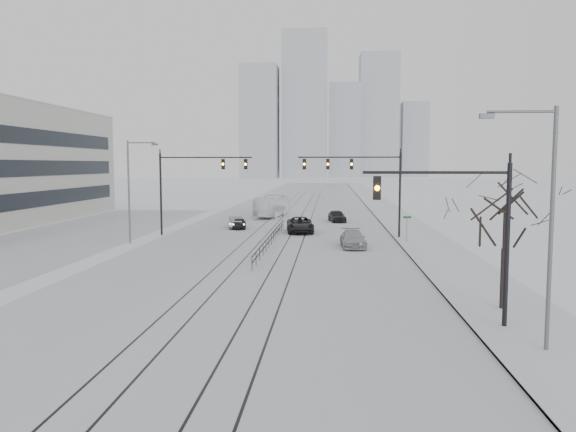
# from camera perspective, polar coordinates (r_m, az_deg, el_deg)

# --- Properties ---
(ground) EXTENTS (500.00, 500.00, 0.00)m
(ground) POSITION_cam_1_polar(r_m,az_deg,el_deg) (19.69, -11.25, -15.47)
(ground) COLOR white
(ground) RESTS_ON ground
(road) EXTENTS (22.00, 260.00, 0.02)m
(road) POSITION_cam_1_polar(r_m,az_deg,el_deg) (78.19, 0.61, 0.19)
(road) COLOR silver
(road) RESTS_ON ground
(sidewalk_east) EXTENTS (5.00, 260.00, 0.16)m
(sidewalk_east) POSITION_cam_1_polar(r_m,az_deg,el_deg) (78.47, 10.49, 0.17)
(sidewalk_east) COLOR silver
(sidewalk_east) RESTS_ON ground
(curb) EXTENTS (0.10, 260.00, 0.12)m
(curb) POSITION_cam_1_polar(r_m,az_deg,el_deg) (78.25, 8.71, 0.17)
(curb) COLOR gray
(curb) RESTS_ON ground
(parking_strip) EXTENTS (14.00, 60.00, 0.03)m
(parking_strip) POSITION_cam_1_polar(r_m,az_deg,el_deg) (58.77, -20.95, -1.84)
(parking_strip) COLOR silver
(parking_strip) RESTS_ON ground
(tram_rails) EXTENTS (5.30, 180.00, 0.01)m
(tram_rails) POSITION_cam_1_polar(r_m,az_deg,el_deg) (58.35, -0.67, -1.53)
(tram_rails) COLOR black
(tram_rails) RESTS_ON ground
(skyline) EXTENTS (96.00, 48.00, 72.00)m
(skyline) POSITION_cam_1_polar(r_m,az_deg,el_deg) (292.30, 4.37, 9.91)
(skyline) COLOR #A2A8B2
(skyline) RESTS_ON ground
(traffic_mast_near) EXTENTS (6.10, 0.37, 7.00)m
(traffic_mast_near) POSITION_cam_1_polar(r_m,az_deg,el_deg) (24.51, 17.84, -0.54)
(traffic_mast_near) COLOR black
(traffic_mast_near) RESTS_ON ground
(traffic_mast_ne) EXTENTS (9.60, 0.37, 8.00)m
(traffic_mast_ne) POSITION_cam_1_polar(r_m,az_deg,el_deg) (52.81, 7.71, 3.95)
(traffic_mast_ne) COLOR black
(traffic_mast_ne) RESTS_ON ground
(traffic_mast_nw) EXTENTS (9.10, 0.37, 8.00)m
(traffic_mast_nw) POSITION_cam_1_polar(r_m,az_deg,el_deg) (55.42, -9.87, 3.79)
(traffic_mast_nw) COLOR black
(traffic_mast_nw) RESTS_ON ground
(street_light_east) EXTENTS (2.73, 0.25, 9.00)m
(street_light_east) POSITION_cam_1_polar(r_m,az_deg,el_deg) (22.15, 24.52, 0.32)
(street_light_east) COLOR #595B60
(street_light_east) RESTS_ON ground
(street_light_west) EXTENTS (2.73, 0.25, 9.00)m
(street_light_west) POSITION_cam_1_polar(r_m,az_deg,el_deg) (50.77, -15.56, 3.13)
(street_light_west) COLOR #595B60
(street_light_west) RESTS_ON ground
(bare_tree) EXTENTS (4.40, 4.40, 6.10)m
(bare_tree) POSITION_cam_1_polar(r_m,az_deg,el_deg) (28.04, 21.21, -0.09)
(bare_tree) COLOR black
(bare_tree) RESTS_ON ground
(median_fence) EXTENTS (0.06, 24.00, 1.00)m
(median_fence) POSITION_cam_1_polar(r_m,az_deg,el_deg) (48.41, -1.70, -2.34)
(median_fence) COLOR black
(median_fence) RESTS_ON ground
(street_sign) EXTENTS (0.70, 0.06, 2.40)m
(street_sign) POSITION_cam_1_polar(r_m,az_deg,el_deg) (50.45, 11.99, -0.91)
(street_sign) COLOR #595B60
(street_sign) RESTS_ON ground
(sedan_sb_inner) EXTENTS (1.94, 3.79, 1.23)m
(sedan_sb_inner) POSITION_cam_1_polar(r_m,az_deg,el_deg) (60.68, -4.99, -0.72)
(sedan_sb_inner) COLOR black
(sedan_sb_inner) RESTS_ON ground
(sedan_sb_outer) EXTENTS (2.04, 4.14, 1.31)m
(sedan_sb_outer) POSITION_cam_1_polar(r_m,az_deg,el_deg) (61.26, -5.37, -0.64)
(sedan_sb_outer) COLOR gray
(sedan_sb_outer) RESTS_ON ground
(sedan_nb_front) EXTENTS (3.15, 5.86, 1.56)m
(sedan_nb_front) POSITION_cam_1_polar(r_m,az_deg,el_deg) (57.09, 1.24, -0.92)
(sedan_nb_front) COLOR black
(sedan_nb_front) RESTS_ON ground
(sedan_nb_right) EXTENTS (2.24, 4.98, 1.42)m
(sedan_nb_right) POSITION_cam_1_polar(r_m,az_deg,el_deg) (47.21, 6.62, -2.34)
(sedan_nb_right) COLOR #A1A5A9
(sedan_nb_right) RESTS_ON ground
(sedan_nb_far) EXTENTS (2.46, 4.41, 1.42)m
(sedan_nb_far) POSITION_cam_1_polar(r_m,az_deg,el_deg) (67.93, 5.01, -0.01)
(sedan_nb_far) COLOR black
(sedan_nb_far) RESTS_ON ground
(box_truck) EXTENTS (3.86, 10.12, 2.75)m
(box_truck) POSITION_cam_1_polar(r_m,az_deg,el_deg) (74.32, -1.66, 0.98)
(box_truck) COLOR white
(box_truck) RESTS_ON ground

